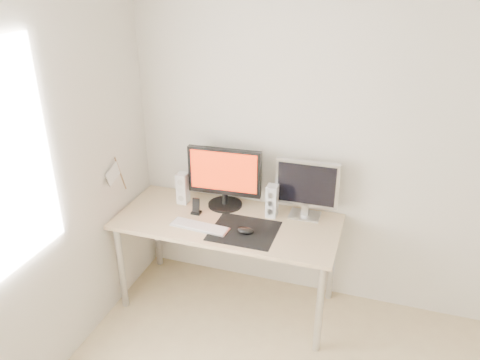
# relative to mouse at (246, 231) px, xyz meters

# --- Properties ---
(wall_back) EXTENTS (3.50, 0.00, 3.50)m
(wall_back) POSITION_rel_mouse_xyz_m (0.75, 0.51, 0.50)
(wall_back) COLOR silver
(wall_back) RESTS_ON ground
(mousepad) EXTENTS (0.45, 0.40, 0.00)m
(mousepad) POSITION_rel_mouse_xyz_m (-0.02, 0.03, -0.02)
(mousepad) COLOR black
(mousepad) RESTS_ON desk
(mouse) EXTENTS (0.12, 0.07, 0.04)m
(mouse) POSITION_rel_mouse_xyz_m (0.00, 0.00, 0.00)
(mouse) COLOR black
(mouse) RESTS_ON mousepad
(desk) EXTENTS (1.60, 0.70, 0.73)m
(desk) POSITION_rel_mouse_xyz_m (-0.18, 0.14, -0.10)
(desk) COLOR #D1B587
(desk) RESTS_ON ground
(main_monitor) EXTENTS (0.55, 0.27, 0.47)m
(main_monitor) POSITION_rel_mouse_xyz_m (-0.27, 0.33, 0.23)
(main_monitor) COLOR black
(main_monitor) RESTS_ON desk
(second_monitor) EXTENTS (0.45, 0.16, 0.43)m
(second_monitor) POSITION_rel_mouse_xyz_m (0.34, 0.37, 0.22)
(second_monitor) COLOR silver
(second_monitor) RESTS_ON desk
(speaker_left) EXTENTS (0.08, 0.09, 0.24)m
(speaker_left) POSITION_rel_mouse_xyz_m (-0.59, 0.29, 0.10)
(speaker_left) COLOR white
(speaker_left) RESTS_ON desk
(speaker_right) EXTENTS (0.08, 0.09, 0.24)m
(speaker_right) POSITION_rel_mouse_xyz_m (0.11, 0.30, 0.10)
(speaker_right) COLOR white
(speaker_right) RESTS_ON desk
(keyboard) EXTENTS (0.43, 0.15, 0.02)m
(keyboard) POSITION_rel_mouse_xyz_m (-0.33, -0.02, -0.02)
(keyboard) COLOR #B2B3B5
(keyboard) RESTS_ON desk
(phone_dock) EXTENTS (0.07, 0.06, 0.12)m
(phone_dock) POSITION_rel_mouse_xyz_m (-0.43, 0.16, 0.01)
(phone_dock) COLOR black
(phone_dock) RESTS_ON desk
(pennant) EXTENTS (0.01, 0.23, 0.29)m
(pennant) POSITION_rel_mouse_xyz_m (-0.97, -0.01, 0.29)
(pennant) COLOR #A57F54
(pennant) RESTS_ON wall_left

